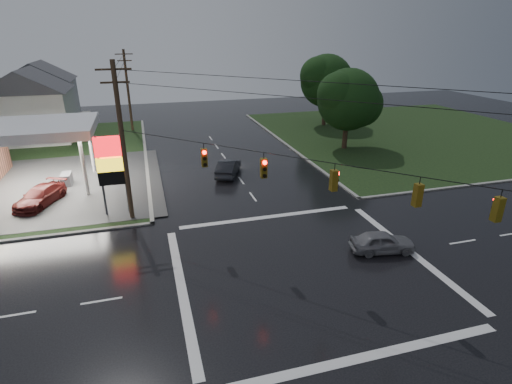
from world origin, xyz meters
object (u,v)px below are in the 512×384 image
object	(u,v)px
tree_ne_far	(327,81)
car_north	(228,167)
pylon_sign	(111,163)
utility_pole_nw	(123,142)
utility_pole_n	(128,90)
car_pump	(40,196)
car_crossing	(382,242)
tree_ne_near	(349,100)
house_far	(41,91)
house_near	(30,104)

from	to	relation	value
tree_ne_far	car_north	size ratio (longest dim) A/B	2.13
pylon_sign	utility_pole_nw	xyz separation A→B (m)	(1.00, -1.00, 1.71)
utility_pole_n	car_pump	bearing A→B (deg)	-105.90
car_north	car_crossing	xyz separation A→B (m)	(6.07, -16.33, -0.10)
car_pump	tree_ne_far	bearing A→B (deg)	54.62
utility_pole_nw	car_north	distance (m)	12.35
pylon_sign	utility_pole_n	distance (m)	27.56
pylon_sign	utility_pole_n	size ratio (longest dim) A/B	0.57
tree_ne_near	car_pump	distance (m)	31.88
pylon_sign	tree_ne_far	world-z (taller)	tree_ne_far
house_far	tree_ne_far	bearing A→B (deg)	-19.71
pylon_sign	car_pump	distance (m)	7.56
car_north	car_pump	world-z (taller)	car_north
utility_pole_nw	tree_ne_near	xyz separation A→B (m)	(23.64, 12.49, -0.16)
pylon_sign	car_north	xyz separation A→B (m)	(9.70, 6.23, -3.25)
utility_pole_nw	car_crossing	size ratio (longest dim) A/B	2.83
utility_pole_n	car_crossing	xyz separation A→B (m)	(14.77, -37.60, -4.81)
pylon_sign	house_near	distance (m)	27.56
car_north	car_crossing	bearing A→B (deg)	134.43
utility_pole_nw	house_far	world-z (taller)	utility_pole_nw
tree_ne_far	car_pump	size ratio (longest dim) A/B	1.97
car_north	car_pump	distance (m)	15.77
pylon_sign	house_near	bearing A→B (deg)	112.28
house_far	tree_ne_near	world-z (taller)	tree_ne_near
house_far	tree_ne_far	distance (m)	41.57
utility_pole_n	car_north	world-z (taller)	utility_pole_n
house_near	car_crossing	xyz separation A→B (m)	(26.22, -35.60, -3.74)
house_near	car_pump	size ratio (longest dim) A/B	2.23
tree_ne_near	utility_pole_nw	bearing A→B (deg)	-152.14
house_near	tree_ne_far	size ratio (longest dim) A/B	1.13
utility_pole_n	car_crossing	size ratio (longest dim) A/B	2.70
car_pump	car_crossing	bearing A→B (deg)	-8.41
car_crossing	utility_pole_nw	bearing A→B (deg)	68.84
house_near	car_north	size ratio (longest dim) A/B	2.40
car_crossing	house_near	bearing A→B (deg)	46.84
house_near	car_crossing	size ratio (longest dim) A/B	2.84
utility_pole_n	car_pump	size ratio (longest dim) A/B	2.11
utility_pole_n	tree_ne_far	bearing A→B (deg)	-8.55
pylon_sign	car_pump	bearing A→B (deg)	149.04
car_north	car_pump	bearing A→B (deg)	33.98
house_far	car_crossing	world-z (taller)	house_far
car_pump	tree_ne_near	bearing A→B (deg)	38.47
tree_ne_far	car_north	bearing A→B (deg)	-136.11
car_north	utility_pole_nw	bearing A→B (deg)	63.74
tree_ne_near	car_crossing	world-z (taller)	tree_ne_near
tree_ne_far	car_crossing	world-z (taller)	tree_ne_far
house_near	house_far	bearing A→B (deg)	94.76
house_near	car_north	bearing A→B (deg)	-43.72
tree_ne_near	car_north	xyz separation A→B (m)	(-14.94, -5.27, -4.80)
utility_pole_n	tree_ne_near	size ratio (longest dim) A/B	1.17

